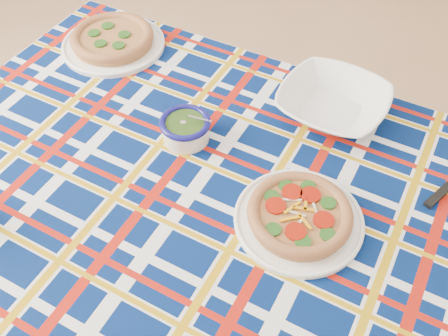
% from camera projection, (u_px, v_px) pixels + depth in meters
% --- Properties ---
extents(floor, '(4.00, 4.00, 0.00)m').
position_uv_depth(floor, '(187.00, 210.00, 1.89)').
color(floor, '#A07452').
rests_on(floor, ground).
extents(dining_table, '(1.70, 1.38, 0.69)m').
position_uv_depth(dining_table, '(229.00, 211.00, 1.12)').
color(dining_table, brown).
rests_on(dining_table, floor).
extents(tablecloth, '(1.74, 1.42, 0.10)m').
position_uv_depth(tablecloth, '(229.00, 205.00, 1.10)').
color(tablecloth, '#04184C').
rests_on(tablecloth, dining_table).
extents(main_focaccia_plate, '(0.36, 0.36, 0.05)m').
position_uv_depth(main_focaccia_plate, '(300.00, 214.00, 0.99)').
color(main_focaccia_plate, '#9E6538').
rests_on(main_focaccia_plate, tablecloth).
extents(pesto_bowl, '(0.16, 0.16, 0.07)m').
position_uv_depth(pesto_bowl, '(185.00, 127.00, 1.14)').
color(pesto_bowl, '#1B330E').
rests_on(pesto_bowl, tablecloth).
extents(serving_bowl, '(0.34, 0.34, 0.06)m').
position_uv_depth(serving_bowl, '(333.00, 103.00, 1.20)').
color(serving_bowl, white).
rests_on(serving_bowl, tablecloth).
extents(second_focaccia_plate, '(0.39, 0.39, 0.05)m').
position_uv_depth(second_focaccia_plate, '(112.00, 39.00, 1.38)').
color(second_focaccia_plate, '#9E6538').
rests_on(second_focaccia_plate, tablecloth).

